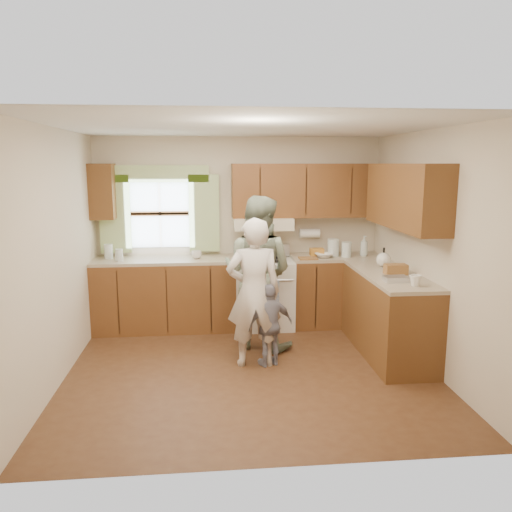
{
  "coord_description": "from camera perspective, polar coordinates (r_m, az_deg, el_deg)",
  "views": [
    {
      "loc": [
        -0.42,
        -4.96,
        2.15
      ],
      "look_at": [
        0.1,
        0.4,
        1.15
      ],
      "focal_mm": 35.0,
      "sensor_mm": 36.0,
      "label": 1
    }
  ],
  "objects": [
    {
      "name": "child",
      "position": [
        5.38,
        1.63,
        -7.89
      ],
      "size": [
        0.57,
        0.39,
        0.9
      ],
      "primitive_type": "imported",
      "rotation": [
        0.0,
        0.0,
        3.49
      ],
      "color": "gray",
      "rests_on": "ground"
    },
    {
      "name": "woman_right",
      "position": [
        5.84,
        0.19,
        -1.89
      ],
      "size": [
        1.09,
        1.01,
        1.79
      ],
      "primitive_type": "imported",
      "rotation": [
        0.0,
        0.0,
        2.64
      ],
      "color": "#2C4735",
      "rests_on": "ground"
    },
    {
      "name": "woman_left",
      "position": [
        5.3,
        -0.25,
        -4.22
      ],
      "size": [
        0.59,
        0.39,
        1.6
      ],
      "primitive_type": "imported",
      "rotation": [
        0.0,
        0.0,
        3.16
      ],
      "color": "beige",
      "rests_on": "ground"
    },
    {
      "name": "stove",
      "position": [
        6.65,
        0.87,
        -4.15
      ],
      "size": [
        0.76,
        0.67,
        1.07
      ],
      "color": "silver",
      "rests_on": "ground"
    },
    {
      "name": "room",
      "position": [
        5.06,
        -0.69,
        0.27
      ],
      "size": [
        3.8,
        3.8,
        3.8
      ],
      "color": "#462715",
      "rests_on": "ground"
    },
    {
      "name": "kitchen_fixtures",
      "position": [
        6.26,
        4.09,
        -1.61
      ],
      "size": [
        3.8,
        2.25,
        2.15
      ],
      "color": "#47280F",
      "rests_on": "ground"
    }
  ]
}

